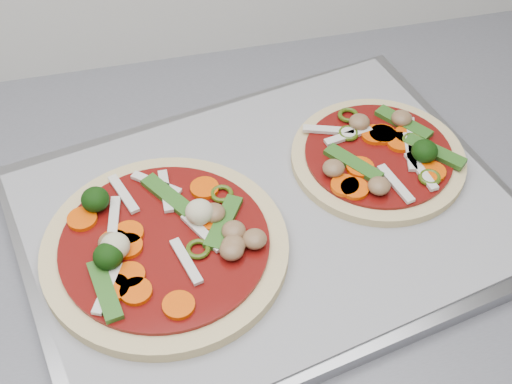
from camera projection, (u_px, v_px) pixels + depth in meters
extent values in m
cube|color=slate|center=(249.00, 279.00, 0.61)|extent=(3.60, 0.60, 0.04)
cube|color=gray|center=(269.00, 219.00, 0.63)|extent=(0.47, 0.39, 0.01)
cube|color=#9A9A9F|center=(269.00, 213.00, 0.62)|extent=(0.46, 0.37, 0.00)
cylinder|color=beige|center=(165.00, 249.00, 0.58)|extent=(0.25, 0.25, 0.01)
cylinder|color=#661009|center=(164.00, 243.00, 0.58)|extent=(0.21, 0.21, 0.00)
cube|color=#306220|center=(223.00, 222.00, 0.59)|extent=(0.04, 0.06, 0.00)
ellipsoid|color=#846244|center=(214.00, 213.00, 0.59)|extent=(0.02, 0.02, 0.01)
cube|color=silver|center=(114.00, 219.00, 0.59)|extent=(0.02, 0.05, 0.00)
ellipsoid|color=#846244|center=(233.00, 245.00, 0.57)|extent=(0.03, 0.03, 0.01)
ellipsoid|color=beige|center=(200.00, 212.00, 0.59)|extent=(0.03, 0.03, 0.02)
ellipsoid|color=#846244|center=(232.00, 250.00, 0.56)|extent=(0.03, 0.03, 0.01)
cube|color=silver|center=(202.00, 232.00, 0.58)|extent=(0.03, 0.05, 0.00)
cylinder|color=#F96201|center=(114.00, 288.00, 0.54)|extent=(0.03, 0.03, 0.00)
cylinder|color=#F96201|center=(114.00, 243.00, 0.57)|extent=(0.03, 0.03, 0.00)
cylinder|color=#F96201|center=(129.00, 233.00, 0.58)|extent=(0.03, 0.03, 0.00)
ellipsoid|color=#123709|center=(108.00, 256.00, 0.56)|extent=(0.03, 0.03, 0.02)
torus|color=#374F0E|center=(198.00, 249.00, 0.57)|extent=(0.02, 0.02, 0.00)
cube|color=#306220|center=(105.00, 290.00, 0.54)|extent=(0.02, 0.06, 0.00)
ellipsoid|color=beige|center=(115.00, 246.00, 0.56)|extent=(0.03, 0.03, 0.02)
cylinder|color=#F96201|center=(205.00, 188.00, 0.62)|extent=(0.03, 0.03, 0.00)
cylinder|color=#F96201|center=(82.00, 219.00, 0.59)|extent=(0.03, 0.03, 0.00)
cube|color=silver|center=(166.00, 191.00, 0.61)|extent=(0.01, 0.05, 0.00)
cube|color=silver|center=(107.00, 288.00, 0.54)|extent=(0.03, 0.05, 0.00)
cylinder|color=#F96201|center=(129.00, 275.00, 0.55)|extent=(0.03, 0.03, 0.00)
cube|color=silver|center=(186.00, 261.00, 0.56)|extent=(0.02, 0.05, 0.00)
ellipsoid|color=#123709|center=(95.00, 199.00, 0.60)|extent=(0.03, 0.03, 0.02)
torus|color=#374F0E|center=(222.00, 194.00, 0.61)|extent=(0.03, 0.03, 0.00)
ellipsoid|color=#846244|center=(110.00, 243.00, 0.57)|extent=(0.02, 0.02, 0.01)
ellipsoid|color=#846244|center=(255.00, 239.00, 0.57)|extent=(0.03, 0.03, 0.01)
cylinder|color=#F96201|center=(127.00, 246.00, 0.57)|extent=(0.03, 0.03, 0.00)
cylinder|color=#F96201|center=(214.00, 220.00, 0.59)|extent=(0.03, 0.03, 0.00)
ellipsoid|color=#846244|center=(234.00, 231.00, 0.58)|extent=(0.02, 0.02, 0.01)
cube|color=#306220|center=(168.00, 196.00, 0.61)|extent=(0.04, 0.06, 0.00)
cube|color=silver|center=(156.00, 184.00, 0.62)|extent=(0.04, 0.04, 0.00)
cylinder|color=#F96201|center=(179.00, 305.00, 0.53)|extent=(0.04, 0.04, 0.00)
cube|color=silver|center=(123.00, 194.00, 0.61)|extent=(0.02, 0.05, 0.00)
cylinder|color=#F96201|center=(136.00, 291.00, 0.54)|extent=(0.03, 0.03, 0.00)
cylinder|color=beige|center=(378.00, 158.00, 0.66)|extent=(0.22, 0.22, 0.01)
cylinder|color=#661009|center=(379.00, 154.00, 0.65)|extent=(0.19, 0.19, 0.00)
ellipsoid|color=#123709|center=(425.00, 151.00, 0.64)|extent=(0.03, 0.03, 0.02)
cylinder|color=#F96201|center=(407.00, 135.00, 0.67)|extent=(0.04, 0.04, 0.00)
cylinder|color=#F96201|center=(360.00, 167.00, 0.64)|extent=(0.04, 0.04, 0.00)
torus|color=#374F0E|center=(348.00, 115.00, 0.68)|extent=(0.03, 0.03, 0.00)
ellipsoid|color=#846244|center=(379.00, 186.00, 0.62)|extent=(0.03, 0.03, 0.01)
cylinder|color=#F96201|center=(383.00, 134.00, 0.67)|extent=(0.04, 0.04, 0.00)
ellipsoid|color=#846244|center=(334.00, 168.00, 0.63)|extent=(0.03, 0.03, 0.01)
cube|color=#306220|center=(404.00, 123.00, 0.68)|extent=(0.04, 0.06, 0.00)
cylinder|color=#F96201|center=(400.00, 142.00, 0.66)|extent=(0.03, 0.03, 0.00)
torus|color=#374F0E|center=(348.00, 133.00, 0.67)|extent=(0.02, 0.02, 0.00)
cube|color=silver|center=(396.00, 184.00, 0.62)|extent=(0.02, 0.05, 0.00)
cylinder|color=#F96201|center=(345.00, 186.00, 0.62)|extent=(0.04, 0.04, 0.00)
cylinder|color=#F96201|center=(432.00, 172.00, 0.63)|extent=(0.03, 0.03, 0.00)
ellipsoid|color=#846244|center=(402.00, 118.00, 0.68)|extent=(0.03, 0.03, 0.01)
torus|color=#374F0E|center=(412.00, 141.00, 0.66)|extent=(0.02, 0.02, 0.00)
cube|color=#306220|center=(353.00, 163.00, 0.64)|extent=(0.04, 0.06, 0.00)
cylinder|color=#F96201|center=(382.00, 135.00, 0.67)|extent=(0.03, 0.03, 0.00)
cube|color=silver|center=(410.00, 152.00, 0.65)|extent=(0.02, 0.05, 0.00)
cube|color=silver|center=(421.00, 171.00, 0.63)|extent=(0.01, 0.05, 0.00)
cube|color=silver|center=(411.00, 135.00, 0.66)|extent=(0.02, 0.05, 0.00)
ellipsoid|color=#846244|center=(359.00, 122.00, 0.67)|extent=(0.03, 0.03, 0.01)
cylinder|color=#F96201|center=(355.00, 189.00, 0.62)|extent=(0.04, 0.04, 0.00)
cube|color=silver|center=(348.00, 136.00, 0.66)|extent=(0.05, 0.02, 0.00)
cube|color=#306220|center=(435.00, 152.00, 0.65)|extent=(0.05, 0.05, 0.00)
torus|color=#374F0E|center=(430.00, 178.00, 0.63)|extent=(0.03, 0.03, 0.00)
cube|color=silver|center=(328.00, 130.00, 0.67)|extent=(0.05, 0.02, 0.00)
cylinder|color=#F96201|center=(375.00, 135.00, 0.67)|extent=(0.03, 0.03, 0.00)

